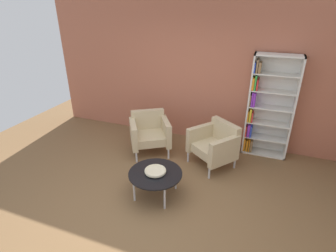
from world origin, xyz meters
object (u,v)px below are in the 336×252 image
Objects in this scene: bookshelf_tall at (266,108)px; decorative_bowl at (155,171)px; armchair_corner_red at (215,144)px; armchair_near_window at (149,132)px; coffee_table_low at (155,174)px.

bookshelf_tall reaches higher than decorative_bowl.
armchair_near_window is (-1.27, 0.02, 0.00)m from armchair_corner_red.
armchair_near_window reaches higher than decorative_bowl.
bookshelf_tall is 2.22m from armchair_near_window.
decorative_bowl is at bearing -94.44° from armchair_near_window.
armchair_near_window is (-2.03, -0.73, -0.51)m from bookshelf_tall.
armchair_near_window is (-0.63, 1.17, 0.04)m from coffee_table_low.
bookshelf_tall is at bearing -12.77° from armchair_near_window.
armchair_corner_red is at bearing -135.43° from bookshelf_tall.
armchair_corner_red is at bearing -33.23° from armchair_near_window.
decorative_bowl is at bearing -126.46° from bookshelf_tall.
bookshelf_tall is 2.37× the size of coffee_table_low.
coffee_table_low is 0.06m from decorative_bowl.
decorative_bowl is 0.34× the size of armchair_corner_red.
decorative_bowl is at bearing 97.13° from coffee_table_low.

